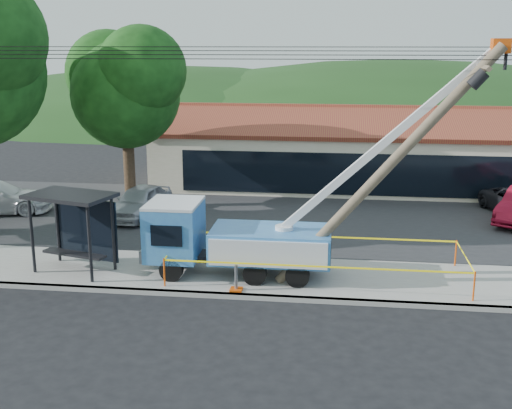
{
  "coord_description": "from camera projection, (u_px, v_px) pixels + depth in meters",
  "views": [
    {
      "loc": [
        3.17,
        -17.17,
        8.08
      ],
      "look_at": [
        0.35,
        5.0,
        2.44
      ],
      "focal_mm": 45.0,
      "sensor_mm": 36.0,
      "label": 1
    }
  ],
  "objects": [
    {
      "name": "bus_shelter",
      "position": [
        75.0,
        213.0,
        22.64
      ],
      "size": [
        3.29,
        2.51,
        2.82
      ],
      "rotation": [
        0.0,
        0.0,
        -0.27
      ],
      "color": "black",
      "rests_on": "ground"
    },
    {
      "name": "hill_west",
      "position": [
        178.0,
        115.0,
        73.62
      ],
      "size": [
        78.4,
        56.0,
        28.0
      ],
      "primitive_type": "ellipsoid",
      "color": "#1A3814",
      "rests_on": "ground"
    },
    {
      "name": "car_silver",
      "position": [
        141.0,
        219.0,
        30.28
      ],
      "size": [
        2.43,
        4.62,
        1.5
      ],
      "primitive_type": "imported",
      "rotation": [
        0.0,
        0.0,
        -0.16
      ],
      "color": "#AFB1B6",
      "rests_on": "ground"
    },
    {
      "name": "hill_center",
      "position": [
        400.0,
        119.0,
        70.56
      ],
      "size": [
        89.6,
        64.0,
        32.0
      ],
      "primitive_type": "ellipsoid",
      "color": "#1A3814",
      "rests_on": "ground"
    },
    {
      "name": "caution_tape",
      "position": [
        317.0,
        256.0,
        22.34
      ],
      "size": [
        10.08,
        3.38,
        0.98
      ],
      "color": "#D94A0B",
      "rests_on": "ground"
    },
    {
      "name": "tree_lot",
      "position": [
        125.0,
        83.0,
        30.72
      ],
      "size": [
        6.3,
        5.6,
        8.94
      ],
      "color": "#332316",
      "rests_on": "ground"
    },
    {
      "name": "curb",
      "position": [
        234.0,
        296.0,
        20.88
      ],
      "size": [
        60.0,
        0.25,
        0.15
      ],
      "primitive_type": "cube",
      "color": "gray",
      "rests_on": "ground"
    },
    {
      "name": "parking_lot",
      "position": [
        267.0,
        217.0,
        30.41
      ],
      "size": [
        60.0,
        12.0,
        0.1
      ],
      "primitive_type": "cube",
      "color": "#28282B",
      "rests_on": "ground"
    },
    {
      "name": "utility_truck",
      "position": [
        236.0,
        236.0,
        22.33
      ],
      "size": [
        11.74,
        3.47,
        8.08
      ],
      "color": "black",
      "rests_on": "ground"
    },
    {
      "name": "sidewalk",
      "position": [
        243.0,
        276.0,
        22.71
      ],
      "size": [
        60.0,
        4.0,
        0.15
      ],
      "primitive_type": "cube",
      "color": "gray",
      "rests_on": "ground"
    },
    {
      "name": "ground",
      "position": [
        223.0,
        325.0,
        18.88
      ],
      "size": [
        120.0,
        120.0,
        0.0
      ],
      "primitive_type": "plane",
      "color": "black",
      "rests_on": "ground"
    },
    {
      "name": "leaning_pole",
      "position": [
        396.0,
        159.0,
        20.47
      ],
      "size": [
        6.97,
        1.93,
        8.07
      ],
      "color": "brown",
      "rests_on": "ground"
    },
    {
      "name": "strip_mall",
      "position": [
        351.0,
        153.0,
        37.15
      ],
      "size": [
        22.5,
        8.53,
        4.67
      ],
      "color": "beige",
      "rests_on": "ground"
    }
  ]
}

